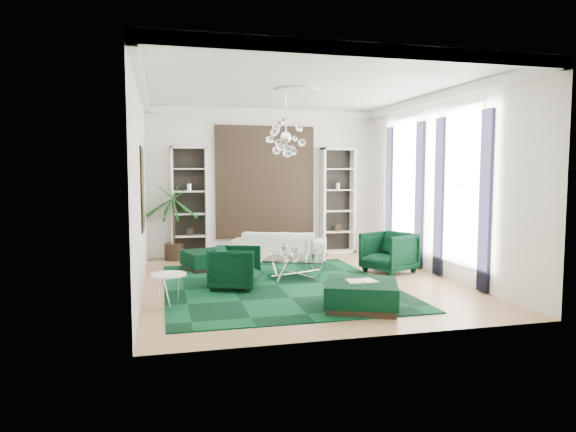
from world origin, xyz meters
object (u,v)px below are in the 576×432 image
object	(u,v)px
armchair_right	(389,252)
side_table	(169,291)
ottoman_front	(361,295)
sofa	(280,244)
coffee_table	(296,267)
armchair_left	(235,268)
ottoman_side	(207,260)
palm	(173,210)

from	to	relation	value
armchair_right	side_table	xyz separation A→B (m)	(-4.66, -1.84, -0.17)
ottoman_front	armchair_right	bearing A→B (deg)	57.09
sofa	coffee_table	size ratio (longest dim) A/B	1.94
armchair_left	ottoman_front	bearing A→B (deg)	-117.19
coffee_table	sofa	bearing A→B (deg)	85.28
ottoman_side	palm	bearing A→B (deg)	115.51
armchair_right	palm	world-z (taller)	palm
side_table	palm	distance (m)	4.65
armchair_left	ottoman_side	bearing A→B (deg)	29.65
armchair_right	ottoman_side	bearing A→B (deg)	-133.37
armchair_right	palm	xyz separation A→B (m)	(-4.47, 2.71, 0.80)
side_table	ottoman_side	bearing A→B (deg)	74.21
ottoman_side	ottoman_front	xyz separation A→B (m)	(2.08, -3.91, 0.01)
coffee_table	ottoman_front	distance (m)	2.69
coffee_table	side_table	xyz separation A→B (m)	(-2.61, -1.87, 0.07)
armchair_left	palm	size ratio (longest dim) A/B	0.35
armchair_right	ottoman_front	size ratio (longest dim) A/B	0.87
armchair_left	palm	world-z (taller)	palm
armchair_left	armchair_right	size ratio (longest dim) A/B	0.91
sofa	armchair_left	xyz separation A→B (m)	(-1.58, -3.16, 0.06)
coffee_table	side_table	distance (m)	3.21
sofa	side_table	distance (m)	5.08
coffee_table	ottoman_side	bearing A→B (deg)	144.35
armchair_right	palm	size ratio (longest dim) A/B	0.39
ottoman_side	armchair_right	bearing A→B (deg)	-18.54
sofa	palm	size ratio (longest dim) A/B	0.94
coffee_table	ottoman_side	distance (m)	2.13
ottoman_front	side_table	world-z (taller)	side_table
sofa	ottoman_side	world-z (taller)	sofa
armchair_right	coffee_table	bearing A→B (deg)	-115.67
ottoman_side	palm	size ratio (longest dim) A/B	0.38
sofa	palm	xyz separation A→B (m)	(-2.61, 0.30, 0.90)
coffee_table	ottoman_side	world-z (taller)	ottoman_side
ottoman_side	sofa	bearing A→B (deg)	30.60
ottoman_front	palm	size ratio (longest dim) A/B	0.45
sofa	palm	world-z (taller)	palm
sofa	ottoman_front	size ratio (longest dim) A/B	2.10
coffee_table	ottoman_front	size ratio (longest dim) A/B	1.08
sofa	coffee_table	distance (m)	2.39
armchair_left	coffee_table	xyz separation A→B (m)	(1.38, 0.79, -0.19)
coffee_table	armchair_right	bearing A→B (deg)	-0.84
armchair_left	side_table	distance (m)	1.63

